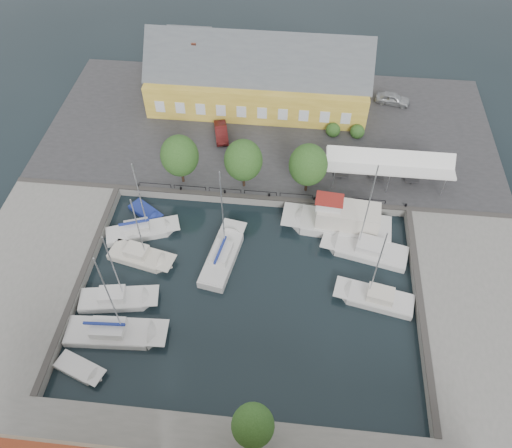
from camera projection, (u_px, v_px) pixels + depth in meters
The scene contains 20 objects.
ground at pixel (250, 279), 49.60m from camera, with size 140.00×140.00×0.00m, color black.
north_quay at pixel (270, 129), 64.12m from camera, with size 56.00×26.00×1.00m, color #2D2D30.
west_quay at pixel (27, 274), 49.40m from camera, with size 12.00×24.00×1.00m, color slate.
east_quay at pixel (482, 314), 46.45m from camera, with size 12.00×24.00×1.00m, color slate.
quay_edge_fittings at pixel (255, 236), 51.87m from camera, with size 56.00×24.72×0.40m.
warehouse at pixel (254, 78), 64.78m from camera, with size 28.56×14.00×9.55m.
tent_canopy at pixel (389, 163), 55.25m from camera, with size 14.00×4.00×2.83m.
quay_trees at pixel (243, 160), 53.80m from camera, with size 18.20×4.20×6.30m.
car_silver at pixel (393, 99), 66.31m from camera, with size 1.82×4.52×1.54m, color #A7AAAE.
car_red at pixel (221, 132), 61.86m from camera, with size 1.49×4.29×1.41m, color #551413.
center_sailboat at pixel (223, 257), 50.97m from camera, with size 4.04×9.01×12.06m.
trawler at pixel (341, 222), 53.20m from camera, with size 12.03×4.45×5.00m.
east_boat_a at pixel (366, 250), 51.62m from camera, with size 9.27×4.85×12.54m.
east_boat_b at pixel (376, 299), 47.81m from camera, with size 7.91×3.95×10.52m.
west_boat_a at pixel (141, 232), 53.24m from camera, with size 8.03×4.68×10.49m.
west_boat_b at pixel (141, 257), 51.05m from camera, with size 7.22×3.83×9.69m.
west_boat_c at pixel (117, 300), 47.74m from camera, with size 7.82×3.56×10.36m.
west_boat_d at pixel (114, 333), 45.42m from camera, with size 9.51×3.33×12.37m.
launch_sw at pixel (80, 369), 43.36m from camera, with size 4.87×3.18×0.98m.
launch_nw at pixel (146, 212), 55.32m from camera, with size 4.34×3.70×0.88m.
Camera 1 is at (3.51, -27.90, 41.24)m, focal length 35.00 mm.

